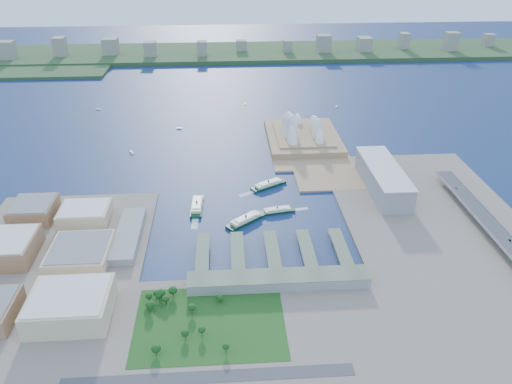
{
  "coord_description": "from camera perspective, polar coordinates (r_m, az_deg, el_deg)",
  "views": [
    {
      "loc": [
        -39.17,
        -569.68,
        355.99
      ],
      "look_at": [
        2.99,
        54.73,
        18.0
      ],
      "focal_mm": 35.0,
      "sensor_mm": 36.0,
      "label": 1
    }
  ],
  "objects": [
    {
      "name": "terminal_building",
      "position": [
        558.82,
        2.58,
        -10.05
      ],
      "size": [
        200.0,
        28.0,
        12.0
      ],
      "primitive_type": "cube",
      "color": "gray",
      "rests_on": "south_land"
    },
    {
      "name": "ferry_wharves",
      "position": [
        609.08,
        1.87,
        -6.87
      ],
      "size": [
        184.0,
        90.0,
        9.3
      ],
      "primitive_type": null,
      "color": "#546049",
      "rests_on": "ground"
    },
    {
      "name": "far_shore",
      "position": [
        1589.19,
        -2.45,
        15.62
      ],
      "size": [
        2200.0,
        260.0,
        12.0
      ],
      "primitive_type": "cube",
      "color": "#2D4926",
      "rests_on": "ground"
    },
    {
      "name": "boat_b",
      "position": [
        997.76,
        -8.76,
        7.23
      ],
      "size": [
        11.33,
        3.97,
        3.06
      ],
      "primitive_type": null,
      "rotation": [
        0.0,
        0.0,
        1.57
      ],
      "color": "white",
      "rests_on": "ground"
    },
    {
      "name": "car_c",
      "position": [
        783.77,
        21.92,
        0.41
      ],
      "size": [
        1.69,
        4.16,
        1.21
      ],
      "primitive_type": "imported",
      "color": "slate",
      "rests_on": "expressway"
    },
    {
      "name": "boat_a",
      "position": [
        905.79,
        -14.02,
        4.45
      ],
      "size": [
        9.39,
        15.78,
        2.98
      ],
      "primitive_type": null,
      "rotation": [
        0.0,
        0.0,
        0.39
      ],
      "color": "white",
      "rests_on": "ground"
    },
    {
      "name": "ferry_d",
      "position": [
        695.51,
        2.45,
        -2.0
      ],
      "size": [
        50.6,
        21.65,
        9.29
      ],
      "primitive_type": null,
      "rotation": [
        0.0,
        0.0,
        1.76
      ],
      "color": "black",
      "rests_on": "ground"
    },
    {
      "name": "peninsula",
      "position": [
        914.08,
        5.7,
        5.41
      ],
      "size": [
        135.0,
        220.0,
        3.0
      ],
      "primitive_type": "cube",
      "color": "#9F7C57",
      "rests_on": "ground"
    },
    {
      "name": "ground",
      "position": [
        672.9,
        0.06,
        -3.57
      ],
      "size": [
        3000.0,
        3000.0,
        0.0
      ],
      "primitive_type": "plane",
      "color": "#0F224A",
      "rests_on": "ground"
    },
    {
      "name": "far_skyline",
      "position": [
        1562.57,
        -2.45,
        16.66
      ],
      "size": [
        1900.0,
        140.0,
        55.0
      ],
      "primitive_type": null,
      "color": "gray",
      "rests_on": "far_shore"
    },
    {
      "name": "ferry_b",
      "position": [
        762.54,
        1.43,
        1.0
      ],
      "size": [
        57.37,
        42.97,
        11.0
      ],
      "primitive_type": null,
      "rotation": [
        0.0,
        0.0,
        -1.02
      ],
      "color": "black",
      "rests_on": "ground"
    },
    {
      "name": "boat_c",
      "position": [
        1124.2,
        9.18,
        9.62
      ],
      "size": [
        7.21,
        13.13,
        2.84
      ],
      "primitive_type": null,
      "rotation": [
        0.0,
        0.0,
        2.84
      ],
      "color": "white",
      "rests_on": "ground"
    },
    {
      "name": "car_b",
      "position": [
        684.43,
        27.02,
        -4.93
      ],
      "size": [
        1.46,
        4.18,
        1.38
      ],
      "primitive_type": "imported",
      "rotation": [
        0.0,
        0.0,
        3.14
      ],
      "color": "slate",
      "rests_on": "expressway"
    },
    {
      "name": "west_land",
      "position": [
        621.32,
        -23.2,
        -9.11
      ],
      "size": [
        220.0,
        390.0,
        3.0
      ],
      "primitive_type": "cube",
      "color": "gray",
      "rests_on": "ground"
    },
    {
      "name": "ferry_a",
      "position": [
        710.43,
        -6.78,
        -1.38
      ],
      "size": [
        17.55,
        61.45,
        11.53
      ],
      "primitive_type": null,
      "rotation": [
        0.0,
        0.0,
        -0.03
      ],
      "color": "black",
      "rests_on": "ground"
    },
    {
      "name": "boat_e",
      "position": [
        1127.89,
        -1.25,
        10.03
      ],
      "size": [
        3.68,
        9.78,
        2.36
      ],
      "primitive_type": null,
      "rotation": [
        0.0,
        0.0,
        -0.07
      ],
      "color": "white",
      "rests_on": "ground"
    },
    {
      "name": "ferry_c",
      "position": [
        672.14,
        -1.17,
        -3.04
      ],
      "size": [
        56.55,
        50.27,
        11.44
      ],
      "primitive_type": null,
      "rotation": [
        0.0,
        0.0,
        2.26
      ],
      "color": "black",
      "rests_on": "ground"
    },
    {
      "name": "west_buildings",
      "position": [
        639.83,
        -22.56,
        -6.15
      ],
      "size": [
        200.0,
        280.0,
        27.0
      ],
      "primitive_type": null,
      "color": "#946B4A",
      "rests_on": "west_land"
    },
    {
      "name": "expressway",
      "position": [
        703.75,
        25.68,
        -4.31
      ],
      "size": [
        26.0,
        340.0,
        11.85
      ],
      "primitive_type": null,
      "color": "gray",
      "rests_on": "east_land"
    },
    {
      "name": "boat_d",
      "position": [
        1145.79,
        -17.57,
        9.01
      ],
      "size": [
        15.21,
        7.94,
        2.52
      ],
      "primitive_type": null,
      "rotation": [
        0.0,
        0.0,
        1.24
      ],
      "color": "white",
      "rests_on": "ground"
    },
    {
      "name": "park",
      "position": [
        513.43,
        -5.34,
        -14.0
      ],
      "size": [
        150.0,
        110.0,
        16.0
      ],
      "primitive_type": null,
      "color": "#194714",
      "rests_on": "south_land"
    },
    {
      "name": "south_land",
      "position": [
        506.52,
        1.75,
        -16.06
      ],
      "size": [
        720.0,
        180.0,
        3.0
      ],
      "primitive_type": "cube",
      "color": "gray",
      "rests_on": "ground"
    },
    {
      "name": "east_land",
      "position": [
        688.23,
        20.8,
        -4.72
      ],
      "size": [
        240.0,
        500.0,
        3.0
      ],
      "primitive_type": "cube",
      "color": "gray",
      "rests_on": "ground"
    },
    {
      "name": "opera_house",
      "position": [
        920.71,
        5.45,
        7.64
      ],
      "size": [
        134.0,
        180.0,
        58.0
      ],
      "primitive_type": null,
      "color": "white",
      "rests_on": "peninsula"
    },
    {
      "name": "toaster_building",
      "position": [
        767.77,
        14.32,
        1.52
      ],
      "size": [
        45.0,
        155.0,
        35.0
      ],
      "primitive_type": "cube",
      "color": "gray",
      "rests_on": "east_land"
    }
  ]
}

